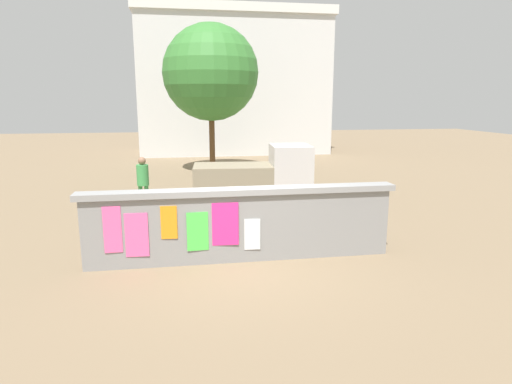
% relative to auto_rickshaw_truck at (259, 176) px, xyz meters
% --- Properties ---
extents(ground, '(60.00, 60.00, 0.00)m').
position_rel_auto_rickshaw_truck_xyz_m(ground, '(-1.20, 3.16, -0.90)').
color(ground, '#7A664C').
extents(poster_wall, '(6.36, 0.42, 1.50)m').
position_rel_auto_rickshaw_truck_xyz_m(poster_wall, '(-1.21, -4.84, -0.13)').
color(poster_wall, gray).
rests_on(poster_wall, ground).
extents(auto_rickshaw_truck, '(3.71, 1.78, 1.85)m').
position_rel_auto_rickshaw_truck_xyz_m(auto_rickshaw_truck, '(0.00, 0.00, 0.00)').
color(auto_rickshaw_truck, black).
rests_on(auto_rickshaw_truck, ground).
extents(motorcycle, '(1.90, 0.56, 0.87)m').
position_rel_auto_rickshaw_truck_xyz_m(motorcycle, '(1.07, -3.07, -0.44)').
color(motorcycle, black).
rests_on(motorcycle, ground).
extents(bicycle_near, '(1.68, 0.50, 0.95)m').
position_rel_auto_rickshaw_truck_xyz_m(bicycle_near, '(-3.48, -2.69, -0.54)').
color(bicycle_near, black).
rests_on(bicycle_near, ground).
extents(bicycle_far, '(1.70, 0.44, 0.95)m').
position_rel_auto_rickshaw_truck_xyz_m(bicycle_far, '(-1.03, -3.24, -0.54)').
color(bicycle_far, black).
rests_on(bicycle_far, ground).
extents(person_walking, '(0.41, 0.41, 1.62)m').
position_rel_auto_rickshaw_truck_xyz_m(person_walking, '(-3.48, -0.47, 0.09)').
color(person_walking, '#3F994C').
rests_on(person_walking, ground).
extents(tree_roadside, '(4.19, 4.19, 6.49)m').
position_rel_auto_rickshaw_truck_xyz_m(tree_roadside, '(-0.99, 6.62, 3.48)').
color(tree_roadside, brown).
rests_on(tree_roadside, ground).
extents(building_background, '(11.53, 5.03, 8.49)m').
position_rel_auto_rickshaw_truck_xyz_m(building_background, '(0.90, 14.43, 3.37)').
color(building_background, silver).
rests_on(building_background, ground).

